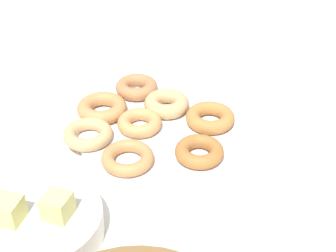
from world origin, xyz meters
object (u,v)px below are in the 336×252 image
(donut_1, at_px, (167,104))
(donut_5, at_px, (128,158))
(donut_2, at_px, (210,118))
(melon_chunk_right, at_px, (8,210))
(donut_6, at_px, (137,87))
(donut_0, at_px, (139,124))
(donut_7, at_px, (102,108))
(melon_chunk_left, at_px, (57,206))
(donut_plate, at_px, (170,133))
(donut_3, at_px, (88,134))
(donut_4, at_px, (199,152))
(fruit_bowl, at_px, (39,225))

(donut_1, distance_m, donut_5, 0.17)
(donut_2, relative_size, melon_chunk_right, 2.51)
(donut_2, height_order, donut_6, same)
(donut_5, bearing_deg, donut_2, -136.41)
(donut_0, bearing_deg, donut_7, -28.83)
(donut_5, height_order, melon_chunk_left, melon_chunk_left)
(donut_1, distance_m, donut_7, 0.12)
(donut_5, distance_m, donut_6, 0.22)
(donut_plate, height_order, melon_chunk_right, melon_chunk_right)
(donut_7, height_order, melon_chunk_right, melon_chunk_right)
(donut_7, bearing_deg, melon_chunk_left, 90.04)
(melon_chunk_right, bearing_deg, donut_0, -118.13)
(donut_0, distance_m, donut_2, 0.13)
(donut_plate, relative_size, melon_chunk_left, 9.16)
(donut_2, distance_m, melon_chunk_right, 0.40)
(donut_0, height_order, donut_5, donut_0)
(donut_3, distance_m, donut_4, 0.20)
(donut_1, height_order, melon_chunk_right, melon_chunk_right)
(donut_5, height_order, donut_6, donut_6)
(donut_plate, distance_m, donut_1, 0.07)
(donut_0, bearing_deg, donut_4, 147.71)
(donut_5, distance_m, melon_chunk_right, 0.22)
(donut_5, relative_size, melon_chunk_right, 2.45)
(donut_3, height_order, donut_4, donut_4)
(fruit_bowl, bearing_deg, donut_1, -115.57)
(fruit_bowl, relative_size, melon_chunk_left, 5.13)
(melon_chunk_left, bearing_deg, donut_2, -126.01)
(donut_1, bearing_deg, fruit_bowl, 64.43)
(donut_2, relative_size, donut_4, 1.09)
(donut_3, height_order, fruit_bowl, fruit_bowl)
(donut_1, relative_size, melon_chunk_left, 2.40)
(donut_plate, bearing_deg, donut_5, 58.77)
(donut_plate, xyz_separation_m, donut_0, (0.05, 0.00, 0.02))
(donut_1, distance_m, donut_6, 0.09)
(donut_1, bearing_deg, donut_2, 156.32)
(donut_1, xyz_separation_m, donut_2, (-0.08, 0.04, -0.00))
(donut_1, distance_m, donut_4, 0.15)
(donut_1, xyz_separation_m, donut_3, (0.13, 0.11, -0.00))
(donut_2, distance_m, donut_7, 0.21)
(donut_2, distance_m, fruit_bowl, 0.37)
(donut_3, xyz_separation_m, donut_7, (-0.01, -0.08, 0.00))
(donut_0, relative_size, donut_3, 0.92)
(melon_chunk_left, bearing_deg, melon_chunk_right, 12.09)
(donut_plate, relative_size, donut_4, 3.96)
(donut_0, height_order, donut_7, donut_7)
(donut_6, bearing_deg, donut_2, 148.02)
(donut_7, bearing_deg, melon_chunk_right, 78.19)
(donut_6, bearing_deg, melon_chunk_right, 73.09)
(donut_4, height_order, fruit_bowl, fruit_bowl)
(melon_chunk_left, bearing_deg, donut_6, -98.17)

